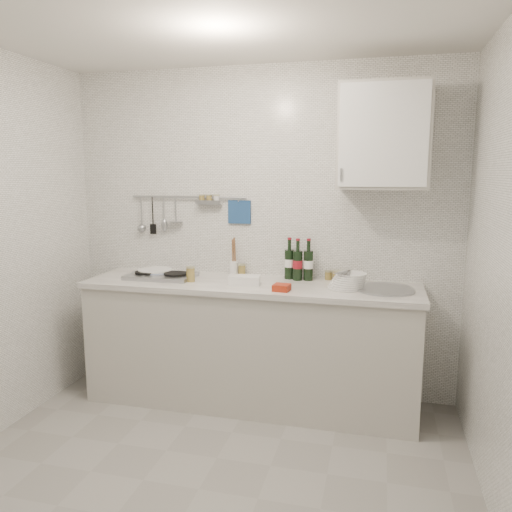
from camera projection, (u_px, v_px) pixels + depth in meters
The scene contains 16 objects.
floor at pixel (199, 489), 2.73m from camera, with size 3.00×3.00×0.00m, color gray.
ceiling at pixel (189, 1), 2.32m from camera, with size 3.00×3.00×0.00m, color silver.
back_wall at pixel (260, 233), 3.86m from camera, with size 3.00×0.02×2.50m, color silver.
counter at pixel (251, 346), 3.71m from camera, with size 2.44×0.64×0.96m.
wall_rail at pixel (186, 209), 3.94m from camera, with size 0.98×0.09×0.34m.
wall_cabinet at pixel (383, 137), 3.35m from camera, with size 0.60×0.38×0.70m.
plate_stack_hob at pixel (154, 272), 3.88m from camera, with size 0.29×0.29×0.05m.
plate_stack_sink at pixel (348, 281), 3.45m from camera, with size 0.27×0.25×0.11m.
wine_bottles at pixel (298, 259), 3.71m from camera, with size 0.22×0.11×0.31m.
butter_dish at pixel (244, 280), 3.56m from camera, with size 0.22×0.11×0.07m, color white.
strawberry_punnet at pixel (282, 288), 3.38m from camera, with size 0.11×0.11×0.04m, color #AB2B13.
utensil_crock at pixel (234, 266), 3.90m from camera, with size 0.07×0.07×0.30m.
jar_a at pixel (242, 270), 3.88m from camera, with size 0.06×0.06×0.09m.
jar_b at pixel (328, 275), 3.73m from camera, with size 0.06×0.06×0.07m.
jar_c at pixel (337, 276), 3.64m from camera, with size 0.07×0.07×0.09m.
jar_d at pixel (191, 274), 3.66m from camera, with size 0.07×0.07×0.11m.
Camera 1 is at (0.91, -2.33, 1.71)m, focal length 35.00 mm.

